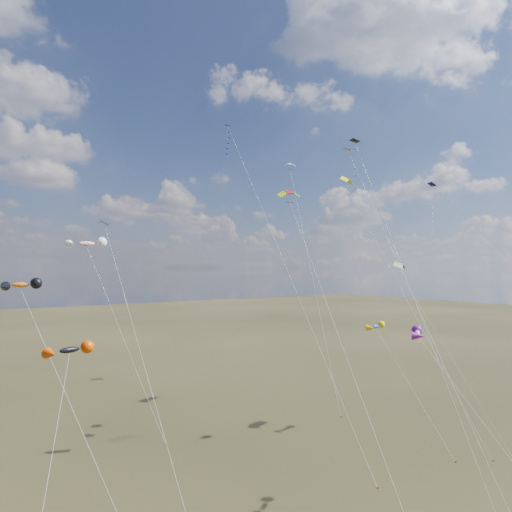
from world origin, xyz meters
TOP-DOWN VIEW (x-y plane):
  - ground at (0.00, 0.00)m, footprint 400.00×400.00m
  - diamond_black_high at (10.96, 13.26)m, footprint 8.26×20.65m
  - diamond_navy_tall at (3.38, 27.05)m, footprint 2.62×26.92m
  - diamond_black_mid at (-14.39, 17.91)m, footprint 2.07×15.65m
  - diamond_navy_right at (16.02, 6.28)m, footprint 10.20×22.31m
  - diamond_orange_center at (5.94, 5.76)m, footprint 8.89×22.91m
  - parafoil_yellow at (18.15, 22.02)m, footprint 5.67×22.99m
  - parafoil_blue_white at (19.02, 35.25)m, footprint 8.41×19.12m
  - parafoil_striped at (15.67, 11.60)m, footprint 2.95×13.84m
  - parafoil_tricolor at (0.56, 12.98)m, footprint 7.36×20.51m
  - novelty_black_orange at (-19.81, 13.34)m, footprint 5.09×7.18m
  - novelty_orange_black at (-22.14, 19.92)m, footprint 6.79×9.51m
  - novelty_white_purple at (2.02, -0.36)m, footprint 2.32×12.33m
  - novelty_redwhite_stripe at (-13.49, 32.90)m, footprint 6.95×12.42m
  - novelty_blue_yellow at (12.22, 12.17)m, footprint 2.60×10.65m

SIDE VIEW (x-z plane):
  - ground at x=0.00m, z-range 0.00..0.00m
  - novelty_blue_yellow at x=12.22m, z-range 5.34..17.09m
  - novelty_black_orange at x=-19.81m, z-range 5.62..17.92m
  - novelty_white_purple at x=2.02m, z-range 6.14..19.39m
  - diamond_black_mid at x=-14.39m, z-range 4.89..27.12m
  - novelty_orange_black at x=-22.14m, z-range 7.84..24.74m
  - parafoil_striped at x=15.67m, z-range 8.77..27.74m
  - novelty_redwhite_stripe at x=-13.49m, z-range 9.87..31.17m
  - diamond_orange_center at x=5.94m, z-range 5.43..36.25m
  - diamond_navy_right at x=16.02m, z-range 8.59..35.48m
  - parafoil_tricolor at x=0.56m, z-range 12.15..37.92m
  - diamond_black_high at x=10.96m, z-range 11.54..44.07m
  - parafoil_yellow at x=18.15m, z-range 14.56..45.37m
  - diamond_navy_tall at x=3.38m, z-range 13.04..49.77m
  - parafoil_blue_white at x=19.02m, z-range 16.75..51.92m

